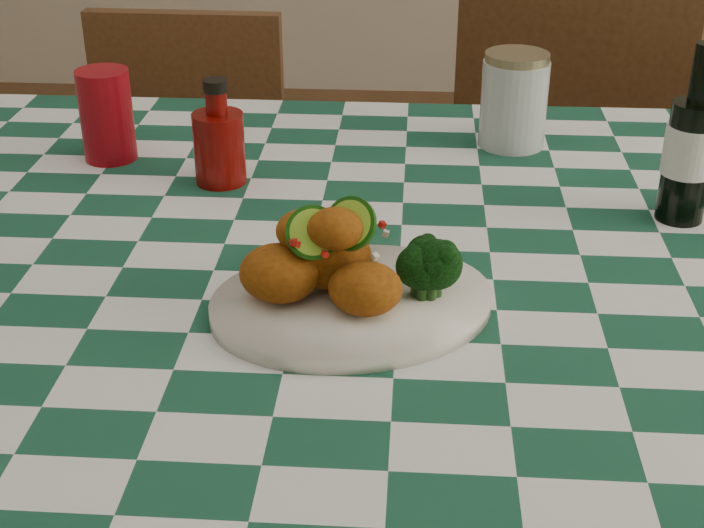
# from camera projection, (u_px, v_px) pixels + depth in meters

# --- Properties ---
(dining_table) EXTENTS (1.66, 1.06, 0.79)m
(dining_table) POSITION_uv_depth(u_px,v_px,m) (318.00, 506.00, 1.32)
(dining_table) COLOR #174A33
(dining_table) RESTS_ON ground
(plate) EXTENTS (0.35, 0.31, 0.02)m
(plate) POSITION_uv_depth(u_px,v_px,m) (352.00, 304.00, 1.00)
(plate) COLOR silver
(plate) RESTS_ON dining_table
(fried_chicken_pile) EXTENTS (0.15, 0.11, 0.10)m
(fried_chicken_pile) POSITION_uv_depth(u_px,v_px,m) (336.00, 253.00, 0.97)
(fried_chicken_pile) COLOR #964F0E
(fried_chicken_pile) RESTS_ON plate
(broccoli_side) EXTENTS (0.08, 0.08, 0.06)m
(broccoli_side) POSITION_uv_depth(u_px,v_px,m) (428.00, 267.00, 0.99)
(broccoli_side) COLOR black
(broccoli_side) RESTS_ON plate
(red_tumbler) EXTENTS (0.09, 0.09, 0.13)m
(red_tumbler) POSITION_uv_depth(u_px,v_px,m) (107.00, 115.00, 1.35)
(red_tumbler) COLOR maroon
(red_tumbler) RESTS_ON dining_table
(ketchup_bottle) EXTENTS (0.08, 0.08, 0.14)m
(ketchup_bottle) POSITION_uv_depth(u_px,v_px,m) (218.00, 132.00, 1.27)
(ketchup_bottle) COLOR #640805
(ketchup_bottle) RESTS_ON dining_table
(mason_jar) EXTENTS (0.11, 0.11, 0.14)m
(mason_jar) POSITION_uv_depth(u_px,v_px,m) (514.00, 100.00, 1.39)
(mason_jar) COLOR #B2BCBA
(mason_jar) RESTS_ON dining_table
(beer_bottle) EXTENTS (0.07, 0.07, 0.22)m
(beer_bottle) POSITION_uv_depth(u_px,v_px,m) (692.00, 135.00, 1.15)
(beer_bottle) COLOR black
(beer_bottle) RESTS_ON dining_table
(wooden_chair_left) EXTENTS (0.39, 0.41, 0.84)m
(wooden_chair_left) POSITION_uv_depth(u_px,v_px,m) (178.00, 248.00, 1.93)
(wooden_chair_left) COLOR #472814
(wooden_chair_left) RESTS_ON ground
(wooden_chair_right) EXTENTS (0.62, 0.63, 1.02)m
(wooden_chair_right) POSITION_uv_depth(u_px,v_px,m) (528.00, 220.00, 1.84)
(wooden_chair_right) COLOR #472814
(wooden_chair_right) RESTS_ON ground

